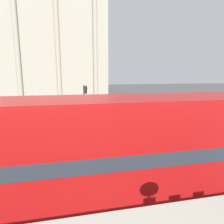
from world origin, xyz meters
TOP-DOWN VIEW (x-y plane):
  - double_decker_bus at (0.40, 4.42)m, footprint 10.70×2.75m
  - plaza_building_left at (-6.14, 44.42)m, footprint 27.34×12.37m
  - traffic_light_near at (4.40, 10.03)m, footprint 0.42×0.24m
  - traffic_light_mid at (0.62, 16.81)m, footprint 0.42×0.24m
  - car_black at (3.16, 14.05)m, footprint 4.20×1.93m
  - pedestrian_white at (0.97, 18.59)m, footprint 0.32×0.32m
  - pedestrian_olive at (-6.88, 33.54)m, footprint 0.32×0.32m
  - pedestrian_red at (-8.98, 25.84)m, footprint 0.32×0.32m

SIDE VIEW (x-z plane):
  - car_black at x=3.16m, z-range 0.02..1.37m
  - pedestrian_white at x=0.97m, z-range 0.11..1.70m
  - pedestrian_red at x=-8.98m, z-range 0.13..1.86m
  - pedestrian_olive at x=-6.88m, z-range 0.14..1.90m
  - traffic_light_near at x=4.40m, z-range 0.52..3.77m
  - double_decker_bus at x=0.40m, z-range 0.25..4.47m
  - traffic_light_mid at x=0.62m, z-range 0.61..4.63m
  - plaza_building_left at x=-6.14m, z-range 0.00..24.78m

